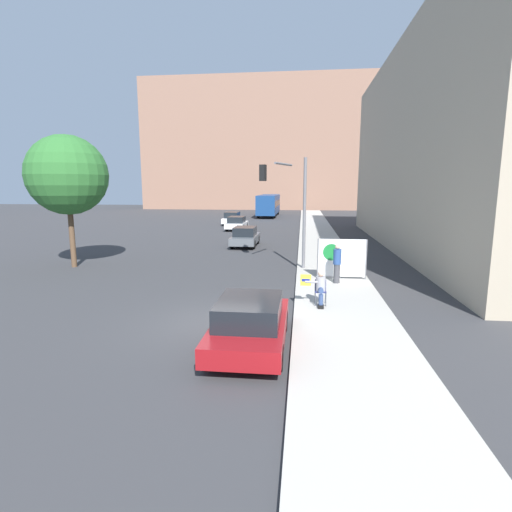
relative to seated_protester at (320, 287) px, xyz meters
name	(u,v)px	position (x,y,z in m)	size (l,w,h in m)	color
ground_plane	(220,324)	(-3.19, -2.02, -0.80)	(160.00, 160.00, 0.00)	#38383A
sidewalk_curb	(323,250)	(0.75, 12.98, -0.73)	(3.28, 90.00, 0.14)	#B7B2A8
building_backdrop_far	(280,146)	(-5.19, 66.29, 11.27)	(52.00, 12.00, 24.14)	#936B56
building_backdrop_right	(467,149)	(10.29, 15.35, 5.99)	(10.00, 32.00, 13.59)	tan
seated_protester	(320,287)	(0.00, 0.00, 0.00)	(0.92, 0.77, 1.23)	#474C56
jogger_on_sidewalk	(337,263)	(0.86, 3.43, 0.20)	(0.34, 0.34, 1.70)	#424247
protest_banner	(341,258)	(1.13, 4.25, 0.30)	(2.21, 0.06, 1.82)	slate
traffic_light_pole	(288,195)	(-1.40, 6.79, 3.06)	(2.45, 2.22, 5.57)	slate
parked_car_curbside	(250,323)	(-2.01, -3.71, -0.11)	(1.89, 4.25, 1.37)	maroon
car_on_road_nearest	(245,237)	(-4.75, 14.59, -0.09)	(1.73, 4.21, 1.42)	#565B60
car_on_road_midblock	(237,223)	(-7.16, 25.45, -0.12)	(1.78, 4.29, 1.35)	white
car_on_road_distant	(232,218)	(-8.57, 30.96, -0.08)	(1.71, 4.55, 1.45)	white
city_bus_on_road	(269,204)	(-5.57, 44.63, 0.98)	(2.57, 11.85, 3.08)	navy
street_tree_near_curb	(67,175)	(-12.88, 6.06, 4.06)	(4.12, 4.12, 6.94)	brown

